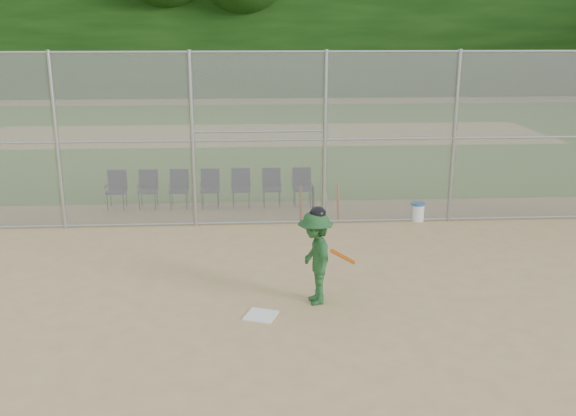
{
  "coord_description": "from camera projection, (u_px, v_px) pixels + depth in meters",
  "views": [
    {
      "loc": [
        -0.74,
        -9.4,
        4.48
      ],
      "look_at": [
        0.0,
        2.5,
        1.1
      ],
      "focal_mm": 40.0,
      "sensor_mm": 36.0,
      "label": 1
    }
  ],
  "objects": [
    {
      "name": "chair_3",
      "position": [
        210.0,
        189.0,
        16.38
      ],
      "size": [
        0.54,
        0.52,
        0.96
      ],
      "primitive_type": null,
      "color": "#10193B",
      "rests_on": "ground"
    },
    {
      "name": "backstop_fence",
      "position": [
        281.0,
        137.0,
        14.52
      ],
      "size": [
        16.09,
        0.09,
        4.0
      ],
      "color": "gray",
      "rests_on": "ground"
    },
    {
      "name": "chair_6",
      "position": [
        302.0,
        188.0,
        16.52
      ],
      "size": [
        0.54,
        0.52,
        0.96
      ],
      "primitive_type": null,
      "color": "#10193B",
      "rests_on": "ground"
    },
    {
      "name": "spare_bats",
      "position": [
        319.0,
        204.0,
        15.27
      ],
      "size": [
        0.96,
        0.33,
        0.84
      ],
      "color": "#D84C14",
      "rests_on": "ground"
    },
    {
      "name": "chair_0",
      "position": [
        116.0,
        190.0,
        16.24
      ],
      "size": [
        0.54,
        0.52,
        0.96
      ],
      "primitive_type": null,
      "color": "#10193B",
      "rests_on": "ground"
    },
    {
      "name": "treeline",
      "position": [
        263.0,
        2.0,
        27.99
      ],
      "size": [
        81.0,
        60.0,
        11.0
      ],
      "color": "black",
      "rests_on": "ground"
    },
    {
      "name": "batter_at_plate",
      "position": [
        315.0,
        257.0,
        10.6
      ],
      "size": [
        1.02,
        1.28,
        1.68
      ],
      "color": "#1F4E24",
      "rests_on": "ground"
    },
    {
      "name": "home_plate",
      "position": [
        261.0,
        315.0,
        10.29
      ],
      "size": [
        0.61,
        0.61,
        0.02
      ],
      "primitive_type": "cube",
      "rotation": [
        0.0,
        0.0,
        -0.36
      ],
      "color": "white",
      "rests_on": "ground"
    },
    {
      "name": "chair_4",
      "position": [
        241.0,
        188.0,
        16.43
      ],
      "size": [
        0.54,
        0.52,
        0.96
      ],
      "primitive_type": null,
      "color": "#10193B",
      "rests_on": "ground"
    },
    {
      "name": "ground",
      "position": [
        298.0,
        316.0,
        10.29
      ],
      "size": [
        100.0,
        100.0,
        0.0
      ],
      "primitive_type": "plane",
      "color": "tan",
      "rests_on": "ground"
    },
    {
      "name": "water_cooler",
      "position": [
        417.0,
        211.0,
        15.31
      ],
      "size": [
        0.35,
        0.35,
        0.44
      ],
      "color": "white",
      "rests_on": "ground"
    },
    {
      "name": "chair_5",
      "position": [
        272.0,
        188.0,
        16.48
      ],
      "size": [
        0.54,
        0.52,
        0.96
      ],
      "primitive_type": null,
      "color": "#10193B",
      "rests_on": "ground"
    },
    {
      "name": "chair_2",
      "position": [
        179.0,
        189.0,
        16.34
      ],
      "size": [
        0.54,
        0.52,
        0.96
      ],
      "primitive_type": null,
      "color": "#10193B",
      "rests_on": "ground"
    },
    {
      "name": "chair_1",
      "position": [
        148.0,
        190.0,
        16.29
      ],
      "size": [
        0.54,
        0.52,
        0.96
      ],
      "primitive_type": null,
      "color": "#10193B",
      "rests_on": "ground"
    },
    {
      "name": "grass_strip",
      "position": [
        266.0,
        134.0,
        27.57
      ],
      "size": [
        100.0,
        100.0,
        0.0
      ],
      "primitive_type": "plane",
      "color": "#37691F",
      "rests_on": "ground"
    },
    {
      "name": "dirt_patch_far",
      "position": [
        266.0,
        134.0,
        27.57
      ],
      "size": [
        24.0,
        24.0,
        0.0
      ],
      "primitive_type": "plane",
      "color": "tan",
      "rests_on": "ground"
    }
  ]
}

